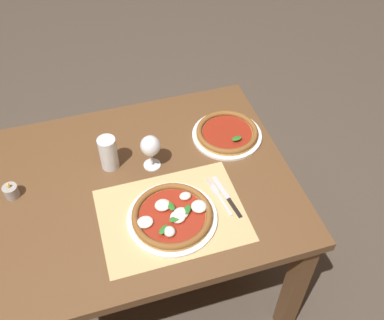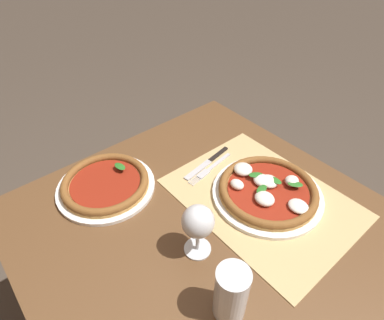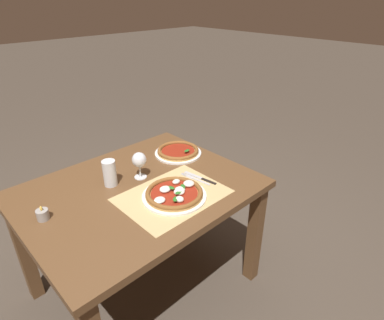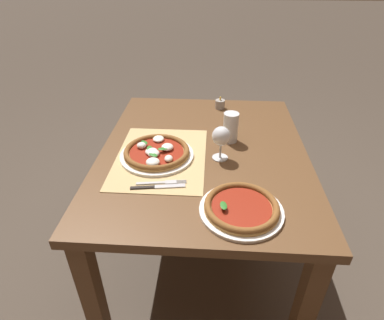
% 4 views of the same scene
% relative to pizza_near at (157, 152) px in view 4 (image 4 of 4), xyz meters
% --- Properties ---
extents(ground_plane, '(24.00, 24.00, 0.00)m').
position_rel_pizza_near_xyz_m(ground_plane, '(-0.08, 0.21, -0.76)').
color(ground_plane, '#473D33').
extents(dining_table, '(1.20, 0.95, 0.74)m').
position_rel_pizza_near_xyz_m(dining_table, '(-0.08, 0.21, -0.13)').
color(dining_table, brown).
rests_on(dining_table, ground).
extents(paper_placemat, '(0.53, 0.40, 0.00)m').
position_rel_pizza_near_xyz_m(paper_placemat, '(0.00, 0.02, -0.02)').
color(paper_placemat, tan).
rests_on(paper_placemat, dining_table).
extents(pizza_near, '(0.33, 0.33, 0.05)m').
position_rel_pizza_near_xyz_m(pizza_near, '(0.00, 0.00, 0.00)').
color(pizza_near, white).
rests_on(pizza_near, paper_placemat).
extents(pizza_far, '(0.30, 0.30, 0.04)m').
position_rel_pizza_near_xyz_m(pizza_far, '(0.34, 0.35, -0.00)').
color(pizza_far, white).
rests_on(pizza_far, dining_table).
extents(wine_glass, '(0.08, 0.08, 0.16)m').
position_rel_pizza_near_xyz_m(wine_glass, '(-0.01, 0.28, 0.08)').
color(wine_glass, silver).
rests_on(wine_glass, dining_table).
extents(pint_glass, '(0.07, 0.07, 0.15)m').
position_rel_pizza_near_xyz_m(pint_glass, '(-0.17, 0.33, 0.05)').
color(pint_glass, silver).
rests_on(pint_glass, dining_table).
extents(fork, '(0.04, 0.20, 0.00)m').
position_rel_pizza_near_xyz_m(fork, '(0.20, 0.05, -0.02)').
color(fork, '#B7B7BC').
rests_on(fork, paper_placemat).
extents(knife, '(0.05, 0.22, 0.01)m').
position_rel_pizza_near_xyz_m(knife, '(0.22, 0.04, -0.02)').
color(knife, black).
rests_on(knife, paper_placemat).
extents(votive_candle, '(0.06, 0.06, 0.07)m').
position_rel_pizza_near_xyz_m(votive_candle, '(-0.55, 0.29, 0.00)').
color(votive_candle, gray).
rests_on(votive_candle, dining_table).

